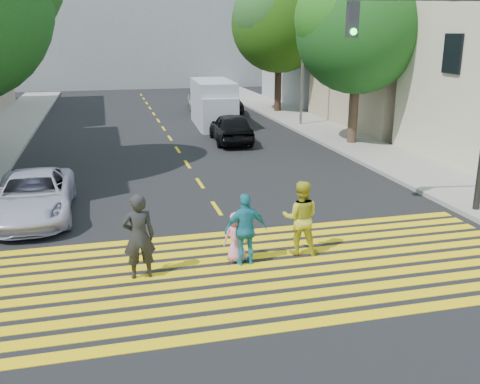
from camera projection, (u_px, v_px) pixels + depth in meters
name	position (u px, v px, depth m)	size (l,w,h in m)	color
ground	(275.00, 296.00, 11.12)	(120.00, 120.00, 0.00)	black
sidewalk_left	(8.00, 131.00, 29.56)	(3.00, 40.00, 0.15)	gray
sidewalk_right	(345.00, 140.00, 27.03)	(3.00, 60.00, 0.15)	gray
crosswalk	(258.00, 271.00, 12.31)	(13.40, 5.30, 0.01)	yellow
lane_line	(161.00, 124.00, 32.03)	(0.12, 34.40, 0.01)	yellow
building_right_tan	(424.00, 38.00, 30.86)	(10.00, 10.00, 10.00)	tan
building_right_grey	(343.00, 37.00, 41.08)	(10.00, 10.00, 10.00)	gray
backdrop_block	(132.00, 25.00, 54.02)	(30.00, 8.00, 12.00)	gray
tree_right_near	(360.00, 24.00, 24.54)	(6.91, 6.49, 8.37)	#322419
tree_right_far	(280.00, 19.00, 35.00)	(8.01, 7.89, 9.13)	black
pedestrian_man	(139.00, 237.00, 11.72)	(0.71, 0.47, 1.95)	#242426
pedestrian_woman	(300.00, 218.00, 13.05)	(0.90, 0.70, 1.86)	gold
pedestrian_child	(236.00, 237.00, 12.67)	(0.60, 0.39, 1.23)	pink
pedestrian_extra	(246.00, 230.00, 12.43)	(1.02, 0.42, 1.74)	teal
white_sedan	(33.00, 196.00, 15.72)	(2.21, 4.79, 1.33)	#B4AFCB
dark_car_near	(231.00, 128.00, 26.52)	(1.77, 4.39, 1.50)	black
silver_car	(202.00, 98.00, 38.50)	(2.06, 5.07, 1.47)	#A6A6A6
dark_car_parked	(227.00, 103.00, 36.11)	(1.46, 4.18, 1.38)	black
white_van	(214.00, 105.00, 31.04)	(2.38, 5.67, 2.63)	#AAAEBF
traffic_signal	(453.00, 70.00, 14.88)	(4.47, 0.87, 6.59)	black
street_lamp	(300.00, 44.00, 29.95)	(1.84, 0.39, 8.14)	slate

